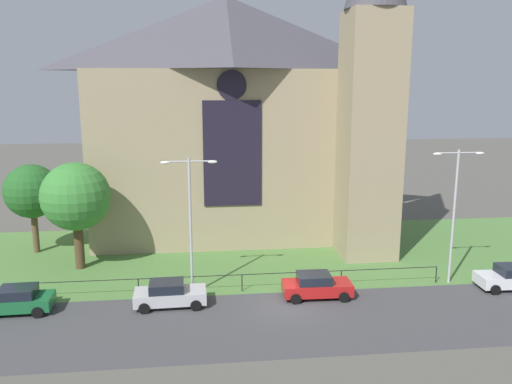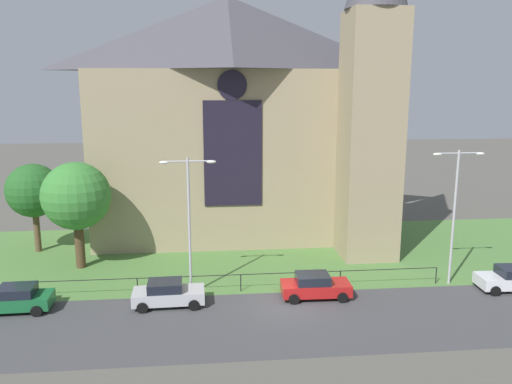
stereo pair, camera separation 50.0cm
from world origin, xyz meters
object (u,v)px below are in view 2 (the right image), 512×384
parked_car_green (15,299)px  streetlamp_near (189,210)px  church_building (238,115)px  tree_left_near (76,197)px  parked_car_white (512,279)px  parked_car_silver (168,293)px  streetlamp_far (455,201)px  tree_left_far (33,191)px  parked_car_red (315,286)px

parked_car_green → streetlamp_near: bearing=-172.8°
streetlamp_near → parked_car_green: 11.20m
church_building → tree_left_near: 15.22m
tree_left_near → streetlamp_near: (7.97, -5.59, 0.24)m
parked_car_white → parked_car_silver: bearing=3.0°
tree_left_near → streetlamp_far: size_ratio=0.86×
streetlamp_far → parked_car_silver: size_ratio=2.08×
tree_left_far → streetlamp_near: (12.15, -9.66, 0.59)m
parked_car_red → parked_car_silver: bearing=-176.9°
streetlamp_near → tree_left_far: bearing=141.5°
streetlamp_near → parked_car_silver: 5.12m
parked_car_red → parked_car_white: (12.74, -0.04, 0.00)m
church_building → streetlamp_near: church_building is taller
parked_car_green → streetlamp_far: bearing=-178.2°
tree_left_far → parked_car_green: bearing=-79.4°
parked_car_white → church_building: bearing=-40.1°
parked_car_silver → parked_car_red: size_ratio=1.00×
parked_car_green → parked_car_silver: 8.74m
church_building → tree_left_near: (-11.87, -8.05, -5.09)m
parked_car_silver → parked_car_white: 21.64m
tree_left_near → streetlamp_far: (24.80, -5.59, 0.38)m
parked_car_red → parked_car_white: same height
tree_left_far → streetlamp_far: streetlamp_far is taller
church_building → tree_left_far: (-16.05, -3.97, -5.44)m
tree_left_near → parked_car_green: bearing=-106.3°
parked_car_green → parked_car_white: size_ratio=0.99×
church_building → tree_left_far: bearing=-166.1°
streetlamp_far → parked_car_green: (-26.88, -1.55, -4.83)m
tree_left_near → tree_left_far: (-4.18, 4.08, -0.35)m
streetlamp_far → parked_car_green: 27.36m
tree_left_far → parked_car_silver: 16.16m
streetlamp_near → parked_car_red: size_ratio=2.02×
tree_left_far → tree_left_near: bearing=-44.3°
streetlamp_far → parked_car_green: streetlamp_far is taller
streetlamp_near → streetlamp_far: size_ratio=0.97×
streetlamp_far → parked_car_white: (3.49, -1.38, -4.83)m
streetlamp_near → parked_car_white: (20.32, -1.38, -4.68)m
church_building → parked_car_red: size_ratio=6.13×
tree_left_far → streetlamp_near: bearing=-38.5°
parked_car_white → tree_left_far: bearing=-16.4°
parked_car_white → tree_left_near: bearing=-11.5°
tree_left_far → parked_car_silver: bearing=-46.1°
parked_car_silver → parked_car_green: bearing=178.1°
tree_left_near → parked_car_red: 17.59m
church_building → streetlamp_near: (-3.90, -13.64, -4.85)m
streetlamp_near → parked_car_green: (-10.05, -1.55, -4.68)m
tree_left_far → streetlamp_far: bearing=-18.4°
church_building → parked_car_green: 22.72m
church_building → streetlamp_far: bearing=-46.5°
tree_left_far → parked_car_silver: (10.83, -11.27, -4.09)m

